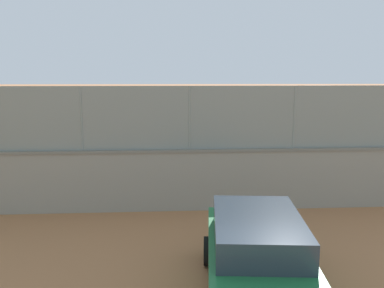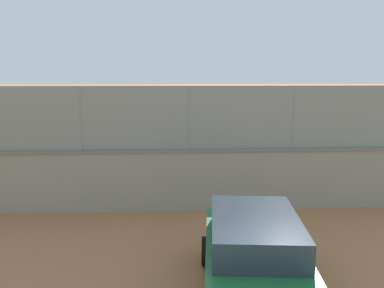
% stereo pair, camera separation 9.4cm
% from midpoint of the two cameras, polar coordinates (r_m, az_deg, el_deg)
% --- Properties ---
extents(ground_plane, '(260.00, 260.00, 0.00)m').
position_cam_midpoint_polar(ground_plane, '(21.86, 1.83, -1.05)').
color(ground_plane, '#A36B42').
extents(perimeter_wall, '(31.92, 1.09, 1.86)m').
position_cam_midpoint_polar(perimeter_wall, '(12.54, -0.56, -4.84)').
color(perimeter_wall, gray).
rests_on(perimeter_wall, ground_plane).
extents(fence_panel_on_wall, '(31.34, 0.74, 1.86)m').
position_cam_midpoint_polar(fence_panel_on_wall, '(12.21, -0.57, 3.63)').
color(fence_panel_on_wall, gray).
rests_on(fence_panel_on_wall, perimeter_wall).
extents(player_foreground_swinging, '(0.92, 0.98, 1.59)m').
position_cam_midpoint_polar(player_foreground_swinging, '(15.76, 12.78, -2.06)').
color(player_foreground_swinging, navy).
rests_on(player_foreground_swinging, ground_plane).
extents(player_at_service_line, '(0.77, 0.71, 1.56)m').
position_cam_midpoint_polar(player_at_service_line, '(19.20, -10.66, 0.03)').
color(player_at_service_line, black).
rests_on(player_at_service_line, ground_plane).
extents(sports_ball, '(0.08, 0.08, 0.08)m').
position_cam_midpoint_polar(sports_ball, '(14.78, 16.19, -6.58)').
color(sports_ball, orange).
rests_on(sports_ball, ground_plane).
extents(parked_car_green, '(2.24, 4.60, 1.57)m').
position_cam_midpoint_polar(parked_car_green, '(7.74, 8.69, -15.43)').
color(parked_car_green, '#1E6B38').
rests_on(parked_car_green, ground_plane).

